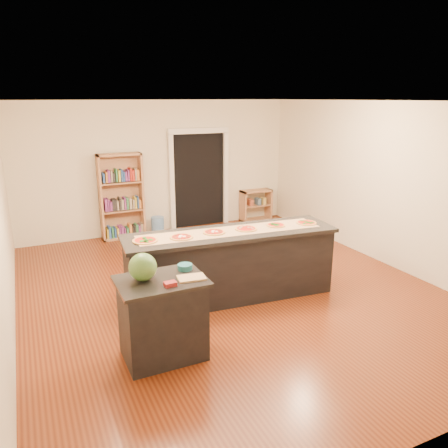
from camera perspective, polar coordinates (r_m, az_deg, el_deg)
name	(u,v)px	position (r m, az deg, el deg)	size (l,w,h in m)	color
room	(230,201)	(6.34, 0.76, 3.02)	(6.00, 7.00, 2.80)	beige
doorway	(199,174)	(9.84, -3.29, 6.57)	(1.40, 0.09, 2.21)	black
kitchen_island	(231,264)	(6.38, 0.86, -5.30)	(3.06, 0.83, 1.01)	black
side_counter	(163,318)	(5.03, -8.00, -12.09)	(0.96, 0.70, 0.95)	black
bookshelf	(121,197)	(9.24, -13.24, 3.51)	(0.88, 0.31, 1.77)	tan
low_shelf	(256,205)	(10.44, 4.18, 2.45)	(0.74, 0.32, 0.74)	tan
waste_bin	(158,226)	(9.44, -8.65, -0.26)	(0.27, 0.27, 0.40)	#5380BA
kraft_paper	(230,231)	(6.23, 0.82, -0.93)	(2.66, 0.48, 0.00)	#9B7550
watermelon	(143,267)	(4.78, -10.57, -5.55)	(0.31, 0.31, 0.31)	#144214
cutting_board	(191,278)	(4.80, -4.28, -7.02)	(0.30, 0.20, 0.02)	tan
package_red	(170,284)	(4.64, -7.04, -7.77)	(0.13, 0.09, 0.05)	maroon
package_teal	(185,267)	(5.04, -5.13, -5.61)	(0.17, 0.17, 0.06)	#195966
pizza_a	(145,240)	(5.88, -10.25, -2.12)	(0.35, 0.35, 0.02)	#B88146
pizza_b	(181,237)	(5.95, -5.58, -1.70)	(0.33, 0.33, 0.02)	#B88146
pizza_c	(214,232)	(6.14, -1.32, -1.06)	(0.31, 0.31, 0.02)	#B88146
pizza_d	(246,229)	(6.31, 2.90, -0.61)	(0.30, 0.30, 0.02)	#B88146
pizza_e	(276,225)	(6.52, 6.79, -0.14)	(0.29, 0.29, 0.02)	#B88146
pizza_f	(306,223)	(6.72, 10.70, 0.17)	(0.30, 0.30, 0.02)	#B88146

